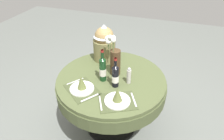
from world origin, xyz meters
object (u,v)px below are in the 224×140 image
object	(u,v)px
flower_vase	(114,58)
wine_bottle_centre	(115,76)
dining_table	(111,87)
place_setting_left	(82,86)
gift_tub_back_left	(104,41)
place_setting_right	(117,98)
pepper_mill	(129,76)
wine_bottle_left	(103,69)

from	to	relation	value
flower_vase	wine_bottle_centre	distance (m)	0.24
dining_table	place_setting_left	size ratio (longest dim) A/B	2.79
dining_table	gift_tub_back_left	world-z (taller)	gift_tub_back_left
place_setting_right	flower_vase	world-z (taller)	flower_vase
dining_table	gift_tub_back_left	size ratio (longest dim) A/B	2.67
place_setting_right	wine_bottle_centre	xyz separation A→B (m)	(-0.09, 0.22, 0.08)
gift_tub_back_left	place_setting_left	bearing A→B (deg)	-90.76
dining_table	place_setting_right	xyz separation A→B (m)	(0.17, -0.34, 0.18)
pepper_mill	place_setting_right	bearing A→B (deg)	-94.47
wine_bottle_centre	wine_bottle_left	bearing A→B (deg)	160.18
wine_bottle_left	flower_vase	bearing A→B (deg)	64.77
flower_vase	wine_bottle_left	world-z (taller)	flower_vase
place_setting_left	place_setting_right	world-z (taller)	same
gift_tub_back_left	dining_table	bearing A→B (deg)	-59.66
place_setting_right	pepper_mill	distance (m)	0.31
place_setting_left	place_setting_right	xyz separation A→B (m)	(0.38, -0.06, 0.00)
dining_table	place_setting_right	size ratio (longest dim) A/B	2.83
wine_bottle_centre	flower_vase	bearing A→B (deg)	110.79
place_setting_right	wine_bottle_centre	world-z (taller)	wine_bottle_centre
dining_table	place_setting_right	bearing A→B (deg)	-62.59
wine_bottle_left	gift_tub_back_left	distance (m)	0.44
flower_vase	gift_tub_back_left	world-z (taller)	flower_vase
dining_table	wine_bottle_left	size ratio (longest dim) A/B	3.34
place_setting_right	pepper_mill	bearing A→B (deg)	85.53
wine_bottle_centre	pepper_mill	world-z (taller)	wine_bottle_centre
flower_vase	wine_bottle_centre	size ratio (longest dim) A/B	1.37
pepper_mill	dining_table	bearing A→B (deg)	172.65
flower_vase	pepper_mill	distance (m)	0.25
place_setting_left	pepper_mill	world-z (taller)	pepper_mill
dining_table	flower_vase	size ratio (longest dim) A/B	2.66
place_setting_right	pepper_mill	xyz separation A→B (m)	(0.02, 0.31, 0.04)
place_setting_right	gift_tub_back_left	distance (m)	0.80
place_setting_left	flower_vase	xyz separation A→B (m)	(0.21, 0.37, 0.15)
dining_table	flower_vase	distance (m)	0.34
pepper_mill	gift_tub_back_left	size ratio (longest dim) A/B	0.42
gift_tub_back_left	wine_bottle_left	bearing A→B (deg)	-72.01
place_setting_right	wine_bottle_centre	distance (m)	0.25
place_setting_right	dining_table	bearing A→B (deg)	117.41
wine_bottle_left	place_setting_left	bearing A→B (deg)	-122.91
dining_table	flower_vase	world-z (taller)	flower_vase
place_setting_left	gift_tub_back_left	bearing A→B (deg)	89.24
dining_table	pepper_mill	distance (m)	0.29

